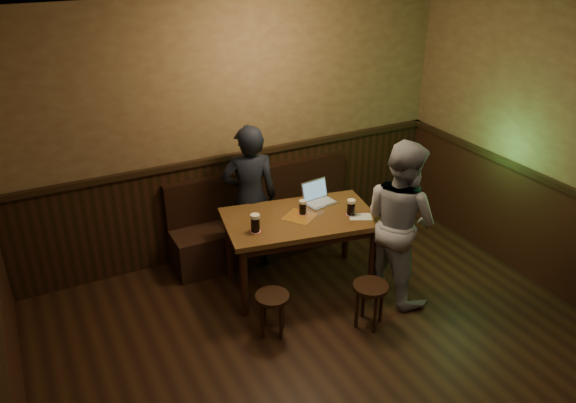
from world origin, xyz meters
The scene contains 12 objects.
room centered at (0.00, 0.22, 1.20)m, with size 5.04×6.04×2.84m.
bench centered at (0.23, 2.75, 0.31)m, with size 2.20×0.50×0.95m.
pub_table centered at (0.23, 1.94, 0.69)m, with size 1.61×1.09×0.80m.
stool_left centered at (-0.36, 1.36, 0.34)m, with size 0.38×0.38×0.42m.
stool_right centered at (0.49, 1.06, 0.35)m, with size 0.37×0.37×0.44m.
pint_left centered at (-0.28, 1.87, 0.89)m, with size 0.12×0.12×0.18m.
pint_mid centered at (0.28, 1.98, 0.87)m, with size 0.10×0.10×0.15m.
pint_right centered at (0.70, 1.75, 0.88)m, with size 0.11×0.11×0.17m.
laptop centered at (0.55, 2.15, 0.85)m, with size 0.34×0.29×0.22m.
menu centered at (0.76, 1.67, 0.80)m, with size 0.22×0.15×0.00m, color silver.
person_suit centered at (-0.05, 2.53, 0.81)m, with size 0.59×0.39×1.61m, color black.
person_grey centered at (1.02, 1.38, 0.82)m, with size 0.80×0.62×1.64m, color #95959A.
Camera 1 is at (-2.11, -2.36, 3.39)m, focal length 35.00 mm.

